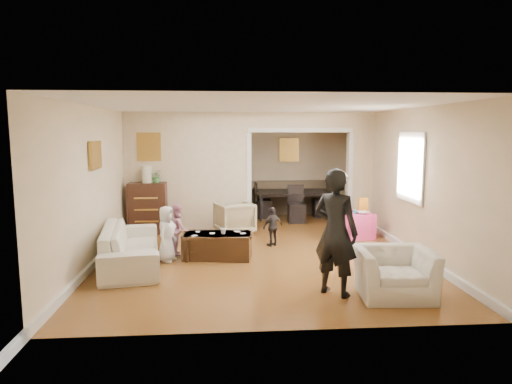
{
  "coord_description": "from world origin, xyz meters",
  "views": [
    {
      "loc": [
        -0.63,
        -8.24,
        2.21
      ],
      "look_at": [
        0.0,
        0.2,
        1.05
      ],
      "focal_mm": 31.84,
      "sensor_mm": 36.0,
      "label": 1
    }
  ],
  "objects": [
    {
      "name": "dining_table",
      "position": [
        1.14,
        3.05,
        0.34
      ],
      "size": [
        2.02,
        1.23,
        0.68
      ],
      "primitive_type": "imported",
      "rotation": [
        0.0,
        0.0,
        0.07
      ],
      "color": "black",
      "rests_on": "ground"
    },
    {
      "name": "craft_papers",
      "position": [
        -0.73,
        -0.52,
        0.43
      ],
      "size": [
        0.95,
        0.43,
        0.0
      ],
      "color": "white",
      "rests_on": "coffee_table"
    },
    {
      "name": "partition_right",
      "position": [
        2.48,
        1.8,
        1.3
      ],
      "size": [
        0.55,
        0.18,
        2.6
      ],
      "primitive_type": "cube",
      "color": "beige",
      "rests_on": "ground"
    },
    {
      "name": "toy_block",
      "position": [
        2.04,
        0.86,
        0.54
      ],
      "size": [
        0.1,
        0.09,
        0.05
      ],
      "primitive_type": "cube",
      "rotation": [
        0.0,
        0.0,
        0.51
      ],
      "color": "red",
      "rests_on": "play_table"
    },
    {
      "name": "floor",
      "position": [
        0.0,
        0.0,
        0.0
      ],
      "size": [
        7.0,
        7.0,
        0.0
      ],
      "primitive_type": "plane",
      "color": "#925625",
      "rests_on": "ground"
    },
    {
      "name": "coffee_cup",
      "position": [
        -0.62,
        -0.59,
        0.48
      ],
      "size": [
        0.12,
        0.12,
        0.1
      ],
      "primitive_type": "imported",
      "rotation": [
        0.0,
        0.0,
        -0.15
      ],
      "color": "silver",
      "rests_on": "coffee_table"
    },
    {
      "name": "potted_plant",
      "position": [
        -2.03,
        1.52,
        1.23
      ],
      "size": [
        0.25,
        0.21,
        0.28
      ],
      "primitive_type": "imported",
      "color": "#447F38",
      "rests_on": "dresser"
    },
    {
      "name": "adult_person",
      "position": [
        0.87,
        -2.43,
        0.86
      ],
      "size": [
        0.74,
        0.72,
        1.72
      ],
      "primitive_type": "imported",
      "rotation": [
        0.0,
        0.0,
        2.42
      ],
      "color": "black",
      "rests_on": "ground"
    },
    {
      "name": "dresser",
      "position": [
        -2.23,
        1.52,
        0.55
      ],
      "size": [
        0.8,
        0.45,
        1.09
      ],
      "primitive_type": "cube",
      "color": "black",
      "rests_on": "ground"
    },
    {
      "name": "framed_art_alcove",
      "position": [
        1.1,
        3.44,
        1.7
      ],
      "size": [
        0.45,
        0.03,
        0.55
      ],
      "primitive_type": "cube",
      "color": "brown"
    },
    {
      "name": "armchair_front",
      "position": [
        1.65,
        -2.55,
        0.32
      ],
      "size": [
        1.03,
        0.92,
        0.64
      ],
      "primitive_type": "imported",
      "rotation": [
        0.0,
        0.0,
        -0.07
      ],
      "color": "beige",
      "rests_on": "ground"
    },
    {
      "name": "child_kneel_b",
      "position": [
        -1.42,
        -0.24,
        0.46
      ],
      "size": [
        0.43,
        0.5,
        0.91
      ],
      "primitive_type": "imported",
      "rotation": [
        0.0,
        0.0,
        1.77
      ],
      "color": "#CE8196",
      "rests_on": "ground"
    },
    {
      "name": "cyan_cup",
      "position": [
        2.06,
        0.69,
        0.55
      ],
      "size": [
        0.08,
        0.08,
        0.08
      ],
      "primitive_type": "cylinder",
      "color": "#23AFA9",
      "rests_on": "play_table"
    },
    {
      "name": "cereal_box",
      "position": [
        2.28,
        0.84,
        0.66
      ],
      "size": [
        0.21,
        0.1,
        0.3
      ],
      "primitive_type": "cube",
      "rotation": [
        0.0,
        0.0,
        0.17
      ],
      "color": "yellow",
      "rests_on": "play_table"
    },
    {
      "name": "framed_art_partition",
      "position": [
        -2.2,
        1.7,
        1.85
      ],
      "size": [
        0.45,
        0.03,
        0.55
      ],
      "primitive_type": "cube",
      "color": "brown",
      "rests_on": "partition_left"
    },
    {
      "name": "framed_art_sofa_wall",
      "position": [
        -2.71,
        -0.6,
        1.8
      ],
      "size": [
        0.03,
        0.55,
        0.4
      ],
      "primitive_type": "cube",
      "color": "brown"
    },
    {
      "name": "window_pane",
      "position": [
        2.73,
        -0.4,
        1.55
      ],
      "size": [
        0.03,
        0.95,
        1.1
      ],
      "primitive_type": "cube",
      "color": "white",
      "rests_on": "ground"
    },
    {
      "name": "play_table",
      "position": [
        2.16,
        0.74,
        0.26
      ],
      "size": [
        0.62,
        0.62,
        0.51
      ],
      "primitive_type": "cube",
      "rotation": [
        0.0,
        0.0,
        0.17
      ],
      "color": "#F03F91",
      "rests_on": "ground"
    },
    {
      "name": "play_bowl",
      "position": [
        2.21,
        0.62,
        0.54
      ],
      "size": [
        0.27,
        0.27,
        0.06
      ],
      "primitive_type": "imported",
      "rotation": [
        0.0,
        0.0,
        0.17
      ],
      "color": "silver",
      "rests_on": "play_table"
    },
    {
      "name": "child_toddler",
      "position": [
        0.33,
        0.21,
        0.38
      ],
      "size": [
        0.47,
        0.39,
        0.76
      ],
      "primitive_type": "imported",
      "rotation": [
        0.0,
        0.0,
        -2.59
      ],
      "color": "black",
      "rests_on": "ground"
    },
    {
      "name": "sofa",
      "position": [
        -2.14,
        -0.86,
        0.33
      ],
      "size": [
        1.21,
        2.34,
        0.65
      ],
      "primitive_type": "imported",
      "rotation": [
        0.0,
        0.0,
        1.73
      ],
      "color": "beige",
      "rests_on": "ground"
    },
    {
      "name": "armchair_back",
      "position": [
        -0.38,
        1.33,
        0.34
      ],
      "size": [
        0.94,
        0.95,
        0.68
      ],
      "primitive_type": "imported",
      "rotation": [
        0.0,
        0.0,
        3.49
      ],
      "color": "tan",
      "rests_on": "ground"
    },
    {
      "name": "child_kneel_a",
      "position": [
        -1.57,
        -0.69,
        0.47
      ],
      "size": [
        0.43,
        0.53,
        0.95
      ],
      "primitive_type": "imported",
      "rotation": [
        0.0,
        0.0,
        1.25
      ],
      "color": "silver",
      "rests_on": "ground"
    },
    {
      "name": "coffee_table",
      "position": [
        -0.72,
        -0.54,
        0.22
      ],
      "size": [
        1.23,
        0.74,
        0.43
      ],
      "primitive_type": "cube",
      "rotation": [
        0.0,
        0.0,
        -0.15
      ],
      "color": "#392312",
      "rests_on": "ground"
    },
    {
      "name": "partition_left",
      "position": [
        -1.38,
        1.8,
        1.3
      ],
      "size": [
        2.75,
        0.18,
        2.6
      ],
      "primitive_type": "cube",
      "color": "beige",
      "rests_on": "ground"
    },
    {
      "name": "partition_header",
      "position": [
        1.1,
        1.8,
        2.42
      ],
      "size": [
        2.22,
        0.18,
        0.35
      ],
      "primitive_type": "cube",
      "color": "beige",
      "rests_on": "partition_right"
    },
    {
      "name": "table_lamp",
      "position": [
        -2.23,
        1.52,
        1.27
      ],
      "size": [
        0.22,
        0.22,
        0.36
      ],
      "primitive_type": "cylinder",
      "color": "beige",
      "rests_on": "dresser"
    }
  ]
}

